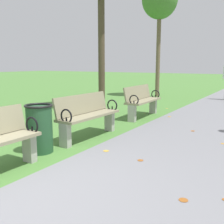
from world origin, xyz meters
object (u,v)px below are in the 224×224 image
at_px(park_bench_2, 88,115).
at_px(park_bench_3, 142,100).
at_px(tree_2, 160,1).
at_px(trash_bin, 39,128).

height_order(park_bench_2, park_bench_3, same).
relative_size(park_bench_2, tree_2, 0.31).
bearing_deg(park_bench_2, trash_bin, -97.06).
height_order(park_bench_3, tree_2, tree_2).
height_order(tree_2, trash_bin, tree_2).
distance_m(park_bench_3, trash_bin, 3.80).
relative_size(park_bench_3, tree_2, 0.31).
bearing_deg(tree_2, trash_bin, -80.97).
distance_m(park_bench_2, tree_2, 8.55).
bearing_deg(tree_2, park_bench_2, -78.48).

